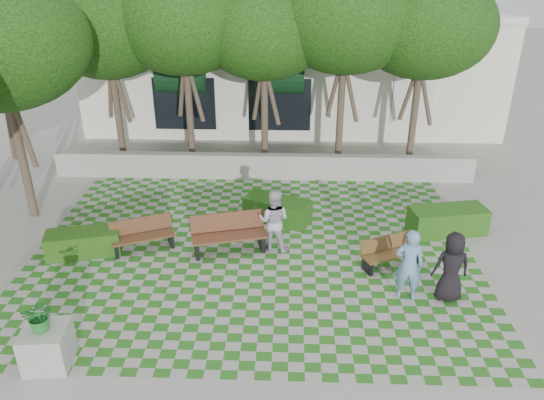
{
  "coord_description": "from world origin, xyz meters",
  "views": [
    {
      "loc": [
        0.98,
        -11.43,
        7.7
      ],
      "look_at": [
        0.5,
        1.5,
        1.4
      ],
      "focal_mm": 35.0,
      "sensor_mm": 36.0,
      "label": 1
    }
  ],
  "objects_px": {
    "hedge_west": "(84,243)",
    "bench_west": "(142,235)",
    "hedge_midright": "(277,210)",
    "planter_front": "(46,339)",
    "hedge_east": "(447,220)",
    "bench_east": "(390,253)",
    "person_blue": "(409,265)",
    "person_dark": "(451,267)",
    "person_white": "(274,220)",
    "bench_mid": "(229,234)"
  },
  "relations": [
    {
      "from": "hedge_west",
      "to": "bench_west",
      "type": "bearing_deg",
      "value": 10.78
    },
    {
      "from": "person_dark",
      "to": "bench_mid",
      "type": "bearing_deg",
      "value": -23.5
    },
    {
      "from": "person_blue",
      "to": "person_white",
      "type": "distance_m",
      "value": 3.87
    },
    {
      "from": "bench_east",
      "to": "hedge_east",
      "type": "relative_size",
      "value": 0.75
    },
    {
      "from": "bench_west",
      "to": "planter_front",
      "type": "bearing_deg",
      "value": -123.11
    },
    {
      "from": "bench_east",
      "to": "planter_front",
      "type": "xyz_separation_m",
      "value": [
        -7.43,
        -3.9,
        0.23
      ]
    },
    {
      "from": "hedge_east",
      "to": "bench_west",
      "type": "bearing_deg",
      "value": -171.64
    },
    {
      "from": "bench_mid",
      "to": "hedge_east",
      "type": "bearing_deg",
      "value": -3.27
    },
    {
      "from": "bench_west",
      "to": "hedge_west",
      "type": "xyz_separation_m",
      "value": [
        -1.55,
        -0.3,
        -0.09
      ]
    },
    {
      "from": "bench_east",
      "to": "person_dark",
      "type": "height_order",
      "value": "person_dark"
    },
    {
      "from": "person_white",
      "to": "bench_mid",
      "type": "bearing_deg",
      "value": 17.73
    },
    {
      "from": "hedge_midright",
      "to": "hedge_west",
      "type": "relative_size",
      "value": 1.04
    },
    {
      "from": "hedge_midright",
      "to": "hedge_west",
      "type": "height_order",
      "value": "hedge_midright"
    },
    {
      "from": "bench_east",
      "to": "hedge_east",
      "type": "bearing_deg",
      "value": 18.9
    },
    {
      "from": "hedge_midright",
      "to": "planter_front",
      "type": "height_order",
      "value": "planter_front"
    },
    {
      "from": "bench_mid",
      "to": "person_blue",
      "type": "relative_size",
      "value": 1.16
    },
    {
      "from": "hedge_midright",
      "to": "person_white",
      "type": "height_order",
      "value": "person_white"
    },
    {
      "from": "bench_west",
      "to": "person_dark",
      "type": "relative_size",
      "value": 1.01
    },
    {
      "from": "hedge_west",
      "to": "person_blue",
      "type": "distance_m",
      "value": 8.6
    },
    {
      "from": "hedge_east",
      "to": "hedge_midright",
      "type": "height_order",
      "value": "hedge_east"
    },
    {
      "from": "person_dark",
      "to": "bench_west",
      "type": "bearing_deg",
      "value": -17.67
    },
    {
      "from": "hedge_west",
      "to": "person_white",
      "type": "relative_size",
      "value": 1.08
    },
    {
      "from": "hedge_east",
      "to": "person_white",
      "type": "xyz_separation_m",
      "value": [
        -5.05,
        -1.14,
        0.51
      ]
    },
    {
      "from": "bench_east",
      "to": "person_blue",
      "type": "xyz_separation_m",
      "value": [
        0.17,
        -1.38,
        0.53
      ]
    },
    {
      "from": "bench_west",
      "to": "planter_front",
      "type": "distance_m",
      "value": 4.58
    },
    {
      "from": "person_white",
      "to": "hedge_midright",
      "type": "bearing_deg",
      "value": -80.1
    },
    {
      "from": "bench_east",
      "to": "hedge_west",
      "type": "height_order",
      "value": "bench_east"
    },
    {
      "from": "bench_west",
      "to": "hedge_east",
      "type": "relative_size",
      "value": 0.81
    },
    {
      "from": "hedge_midright",
      "to": "planter_front",
      "type": "xyz_separation_m",
      "value": [
        -4.42,
        -6.36,
        0.27
      ]
    },
    {
      "from": "bench_west",
      "to": "bench_mid",
      "type": "bearing_deg",
      "value": -23.59
    },
    {
      "from": "bench_west",
      "to": "hedge_midright",
      "type": "xyz_separation_m",
      "value": [
        3.67,
        1.85,
        -0.08
      ]
    },
    {
      "from": "bench_mid",
      "to": "hedge_west",
      "type": "distance_m",
      "value": 3.96
    },
    {
      "from": "hedge_east",
      "to": "person_dark",
      "type": "bearing_deg",
      "value": -104.12
    },
    {
      "from": "bench_mid",
      "to": "hedge_midright",
      "type": "relative_size",
      "value": 1.06
    },
    {
      "from": "hedge_midright",
      "to": "person_white",
      "type": "bearing_deg",
      "value": -91.72
    },
    {
      "from": "bench_east",
      "to": "hedge_midright",
      "type": "distance_m",
      "value": 3.88
    },
    {
      "from": "bench_mid",
      "to": "person_white",
      "type": "relative_size",
      "value": 1.19
    },
    {
      "from": "hedge_east",
      "to": "hedge_west",
      "type": "height_order",
      "value": "hedge_east"
    },
    {
      "from": "hedge_midright",
      "to": "person_white",
      "type": "relative_size",
      "value": 1.12
    },
    {
      "from": "bench_east",
      "to": "hedge_midright",
      "type": "height_order",
      "value": "bench_east"
    },
    {
      "from": "bench_east",
      "to": "planter_front",
      "type": "bearing_deg",
      "value": -176.85
    },
    {
      "from": "person_dark",
      "to": "hedge_midright",
      "type": "bearing_deg",
      "value": -46.01
    },
    {
      "from": "person_blue",
      "to": "person_white",
      "type": "xyz_separation_m",
      "value": [
        -3.24,
        2.12,
        -0.03
      ]
    },
    {
      "from": "bench_mid",
      "to": "hedge_west",
      "type": "height_order",
      "value": "bench_mid"
    },
    {
      "from": "bench_mid",
      "to": "hedge_midright",
      "type": "distance_m",
      "value": 2.25
    },
    {
      "from": "hedge_east",
      "to": "hedge_west",
      "type": "relative_size",
      "value": 1.13
    },
    {
      "from": "planter_front",
      "to": "bench_mid",
      "type": "bearing_deg",
      "value": 55.13
    },
    {
      "from": "bench_west",
      "to": "planter_front",
      "type": "xyz_separation_m",
      "value": [
        -0.75,
        -4.51,
        0.2
      ]
    },
    {
      "from": "bench_west",
      "to": "hedge_west",
      "type": "bearing_deg",
      "value": 167.1
    },
    {
      "from": "bench_west",
      "to": "hedge_west",
      "type": "distance_m",
      "value": 1.58
    }
  ]
}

